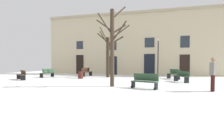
% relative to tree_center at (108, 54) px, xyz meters
% --- Properties ---
extents(ground_plane, '(35.86, 35.86, 0.00)m').
position_rel_tree_center_xyz_m(ground_plane, '(1.42, -5.28, -2.46)').
color(ground_plane, white).
extents(building_facade, '(22.42, 0.60, 7.88)m').
position_rel_tree_center_xyz_m(building_facade, '(1.42, 4.46, 1.53)').
color(building_facade, beige).
rests_on(building_facade, ground).
extents(tree_center, '(2.75, 2.77, 5.13)m').
position_rel_tree_center_xyz_m(tree_center, '(0.00, 0.00, 0.00)').
color(tree_center, '#382B1E').
rests_on(tree_center, ground).
extents(tree_right_of_center, '(1.93, 1.49, 5.26)m').
position_rel_tree_center_xyz_m(tree_right_of_center, '(2.68, -7.47, 0.23)').
color(tree_right_of_center, '#423326').
rests_on(tree_right_of_center, ground).
extents(streetlamp, '(0.30, 0.30, 4.22)m').
position_rel_tree_center_xyz_m(streetlamp, '(5.06, 1.24, 0.10)').
color(streetlamp, black).
rests_on(streetlamp, ground).
extents(litter_bin, '(0.50, 0.50, 0.75)m').
position_rel_tree_center_xyz_m(litter_bin, '(-1.94, -2.61, -2.09)').
color(litter_bin, '#4C1E19').
rests_on(litter_bin, ground).
extents(bench_near_center_tree, '(1.51, 1.25, 0.85)m').
position_rel_tree_center_xyz_m(bench_near_center_tree, '(-6.47, -5.19, -2.03)').
color(bench_near_center_tree, '#3D2819').
rests_on(bench_near_center_tree, ground).
extents(bench_back_to_back_right, '(0.59, 1.84, 0.95)m').
position_rel_tree_center_xyz_m(bench_back_to_back_right, '(-2.74, 0.60, -1.97)').
color(bench_back_to_back_right, '#3D2819').
rests_on(bench_back_to_back_right, ground).
extents(bench_far_corner, '(1.24, 1.52, 0.93)m').
position_rel_tree_center_xyz_m(bench_far_corner, '(6.60, -0.63, -1.98)').
color(bench_far_corner, '#2D4C33').
rests_on(bench_far_corner, ground).
extents(bench_back_to_back_left, '(1.67, 0.96, 0.90)m').
position_rel_tree_center_xyz_m(bench_back_to_back_left, '(4.80, -7.95, -2.02)').
color(bench_back_to_back_left, '#2D4C33').
rests_on(bench_back_to_back_left, ground).
extents(bench_facing_shops, '(1.15, 1.72, 0.87)m').
position_rel_tree_center_xyz_m(bench_facing_shops, '(7.13, -3.25, -2.00)').
color(bench_facing_shops, '#2D4C33').
rests_on(bench_facing_shops, ground).
extents(bench_near_lamp, '(0.83, 1.69, 0.90)m').
position_rel_tree_center_xyz_m(bench_near_lamp, '(-6.04, -1.98, -2.01)').
color(bench_near_lamp, '#2D4C33').
rests_on(bench_near_lamp, ground).
extents(person_strolling, '(0.38, 0.44, 1.82)m').
position_rel_tree_center_xyz_m(person_strolling, '(8.40, -8.04, -1.44)').
color(person_strolling, '#350F0F').
rests_on(person_strolling, ground).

